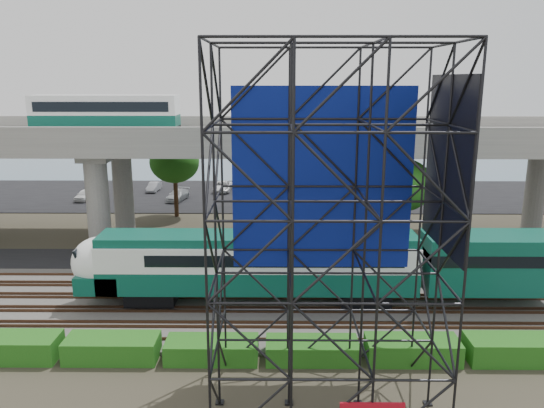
{
  "coord_description": "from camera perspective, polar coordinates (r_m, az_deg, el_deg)",
  "views": [
    {
      "loc": [
        4.22,
        -28.34,
        13.71
      ],
      "look_at": [
        3.91,
        6.0,
        5.57
      ],
      "focal_mm": 35.0,
      "sensor_mm": 36.0,
      "label": 1
    }
  ],
  "objects": [
    {
      "name": "scaffold_tower",
      "position": [
        21.39,
        6.03,
        -3.7
      ],
      "size": [
        9.36,
        6.36,
        15.0
      ],
      "color": "black",
      "rests_on": "ground"
    },
    {
      "name": "rail_tracks",
      "position": [
        33.45,
        -6.89,
        -10.45
      ],
      "size": [
        90.0,
        9.52,
        0.16
      ],
      "color": "#472D1E",
      "rests_on": "ballast_bed"
    },
    {
      "name": "parking_lot",
      "position": [
        63.96,
        -3.28,
        0.97
      ],
      "size": [
        90.0,
        18.0,
        0.08
      ],
      "primitive_type": "cube",
      "color": "black",
      "rests_on": "ground"
    },
    {
      "name": "ground",
      "position": [
        31.77,
        -7.34,
        -12.36
      ],
      "size": [
        140.0,
        140.0,
        0.0
      ],
      "primitive_type": "plane",
      "color": "#474233",
      "rests_on": "ground"
    },
    {
      "name": "commuter_train",
      "position": [
        32.23,
        2.26,
        -6.31
      ],
      "size": [
        29.3,
        3.06,
        4.3
      ],
      "color": "black",
      "rests_on": "rail_tracks"
    },
    {
      "name": "parked_cars",
      "position": [
        63.44,
        -1.49,
        1.49
      ],
      "size": [
        37.22,
        9.7,
        1.3
      ],
      "color": "silver",
      "rests_on": "parking_lot"
    },
    {
      "name": "overpass",
      "position": [
        44.95,
        -5.84,
        6.24
      ],
      "size": [
        80.0,
        12.0,
        12.4
      ],
      "color": "#9E9B93",
      "rests_on": "ground"
    },
    {
      "name": "ballast_bed",
      "position": [
        33.52,
        -6.88,
        -10.73
      ],
      "size": [
        90.0,
        12.0,
        0.2
      ],
      "primitive_type": "cube",
      "color": "slate",
      "rests_on": "ground"
    },
    {
      "name": "hedge_strip",
      "position": [
        27.59,
        -6.46,
        -15.23
      ],
      "size": [
        34.6,
        1.8,
        1.2
      ],
      "color": "#175C15",
      "rests_on": "ground"
    },
    {
      "name": "suv",
      "position": [
        42.01,
        -15.38,
        -5.19
      ],
      "size": [
        4.58,
        2.18,
        1.26
      ],
      "primitive_type": "imported",
      "rotation": [
        0.0,
        0.0,
        1.59
      ],
      "color": "black",
      "rests_on": "service_road"
    },
    {
      "name": "service_road",
      "position": [
        41.39,
        -5.39,
        -6.02
      ],
      "size": [
        90.0,
        5.0,
        0.08
      ],
      "primitive_type": "cube",
      "color": "black",
      "rests_on": "ground"
    },
    {
      "name": "harbor_water",
      "position": [
        85.55,
        -2.33,
        4.11
      ],
      "size": [
        140.0,
        40.0,
        0.03
      ],
      "primitive_type": "cube",
      "color": "slate",
      "rests_on": "ground"
    },
    {
      "name": "trees",
      "position": [
        46.11,
        -10.62,
        2.93
      ],
      "size": [
        40.94,
        16.94,
        7.69
      ],
      "color": "#382314",
      "rests_on": "ground"
    }
  ]
}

